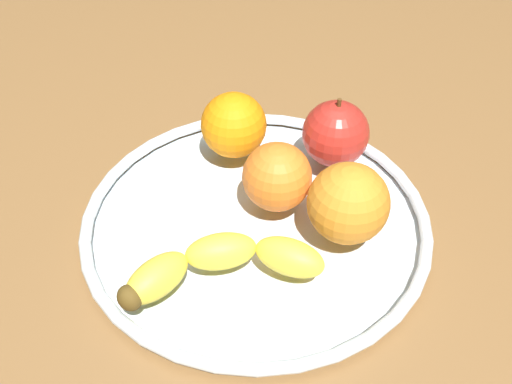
# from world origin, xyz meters

# --- Properties ---
(ground_plane) EXTENTS (1.21, 1.21, 0.04)m
(ground_plane) POSITION_xyz_m (0.00, 0.00, -0.02)
(ground_plane) COLOR brown
(fruit_bowl) EXTENTS (0.35, 0.35, 0.02)m
(fruit_bowl) POSITION_xyz_m (0.00, 0.00, 0.01)
(fruit_bowl) COLOR silver
(fruit_bowl) RESTS_ON ground_plane
(banana) EXTENTS (0.18, 0.11, 0.03)m
(banana) POSITION_xyz_m (0.02, 0.08, 0.03)
(banana) COLOR yellow
(banana) RESTS_ON fruit_bowl
(apple) EXTENTS (0.07, 0.07, 0.08)m
(apple) POSITION_xyz_m (-0.07, -0.10, 0.05)
(apple) COLOR red
(apple) RESTS_ON fruit_bowl
(orange_back_right) EXTENTS (0.08, 0.08, 0.08)m
(orange_back_right) POSITION_xyz_m (-0.09, 0.01, 0.06)
(orange_back_right) COLOR orange
(orange_back_right) RESTS_ON fruit_bowl
(orange_front_right) EXTENTS (0.07, 0.07, 0.07)m
(orange_front_right) POSITION_xyz_m (-0.02, -0.02, 0.05)
(orange_front_right) COLOR orange
(orange_front_right) RESTS_ON fruit_bowl
(orange_center) EXTENTS (0.07, 0.07, 0.07)m
(orange_center) POSITION_xyz_m (0.04, -0.09, 0.05)
(orange_center) COLOR orange
(orange_center) RESTS_ON fruit_bowl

